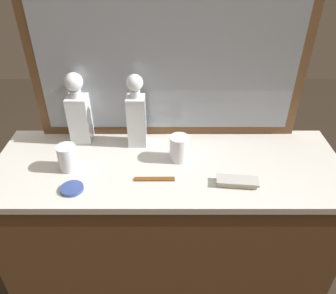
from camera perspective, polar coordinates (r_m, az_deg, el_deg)
The scene contains 9 objects.
dresser at distance 1.63m, azimuth 0.00°, elevation -15.72°, with size 1.38×0.50×0.91m.
dresser_mirror at distance 1.34m, azimuth 0.00°, elevation 16.42°, with size 1.11×0.03×0.76m.
crystal_decanter_center at distance 1.37m, azimuth -5.42°, elevation 5.13°, with size 0.08×0.08×0.31m.
crystal_decanter_front at distance 1.44m, azimuth -14.98°, elevation 5.40°, with size 0.08×0.08×0.31m.
crystal_tumbler_right at distance 1.31m, azimuth 1.93°, elevation -0.36°, with size 0.08×0.08×0.10m.
crystal_tumbler_left at distance 1.32m, azimuth -16.79°, elevation -1.90°, with size 0.07×0.07×0.10m.
silver_brush_right at distance 1.23m, azimuth 11.78°, elevation -5.86°, with size 0.16×0.07×0.02m.
porcelain_dish at distance 1.24m, azimuth -16.15°, elevation -6.85°, with size 0.08×0.08×0.01m.
tortoiseshell_comb at distance 1.24m, azimuth -2.32°, elevation -5.51°, with size 0.15×0.02×0.01m.
Camera 1 is at (0.00, -1.04, 1.71)m, focal length 35.54 mm.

